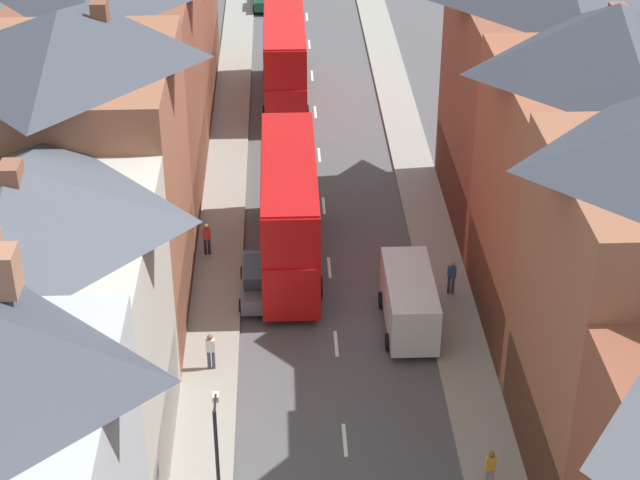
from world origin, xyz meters
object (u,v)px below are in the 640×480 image
pedestrian_mid_right (211,350)px  pedestrian_far_left (452,276)px  delivery_van (409,300)px  pedestrian_far_right (207,237)px  double_decker_bus_mid_street (284,59)px  car_near_blue (261,280)px  pedestrian_mid_left (490,468)px  street_lamp (218,465)px  double_decker_bus_lead (289,209)px

pedestrian_mid_right → pedestrian_far_left: (10.27, 5.08, 0.00)m
delivery_van → pedestrian_far_right: bearing=145.1°
double_decker_bus_mid_street → car_near_blue: bearing=-93.4°
pedestrian_mid_right → pedestrian_far_left: bearing=26.3°
pedestrian_mid_left → street_lamp: size_ratio=0.29×
car_near_blue → pedestrian_mid_left: bearing=-58.0°
double_decker_bus_lead → car_near_blue: bearing=-115.0°
car_near_blue → delivery_van: size_ratio=0.82×
double_decker_bus_mid_street → street_lamp: street_lamp is taller
pedestrian_far_left → street_lamp: (-9.49, -14.20, 2.21)m
double_decker_bus_lead → street_lamp: 17.50m
double_decker_bus_lead → car_near_blue: double_decker_bus_lead is taller
delivery_van → pedestrian_far_right: delivery_van is taller
double_decker_bus_lead → car_near_blue: size_ratio=2.52×
car_near_blue → delivery_van: delivery_van is taller
delivery_van → pedestrian_far_right: size_ratio=3.23×
double_decker_bus_lead → pedestrian_mid_right: size_ratio=6.71×
delivery_van → pedestrian_mid_left: delivery_van is taller
double_decker_bus_mid_street → street_lamp: (-2.44, -36.47, 0.43)m
double_decker_bus_lead → pedestrian_mid_left: double_decker_bus_lead is taller
pedestrian_far_right → street_lamp: (1.40, -17.98, 2.21)m
double_decker_bus_lead → pedestrian_mid_left: 16.79m
double_decker_bus_lead → pedestrian_far_left: double_decker_bus_lead is taller
double_decker_bus_mid_street → car_near_blue: size_ratio=2.52×
double_decker_bus_mid_street → double_decker_bus_lead: bearing=-90.0°
pedestrian_mid_left → street_lamp: street_lamp is taller
car_near_blue → pedestrian_mid_right: pedestrian_mid_right is taller
delivery_van → pedestrian_mid_right: 8.60m
car_near_blue → pedestrian_mid_right: size_ratio=2.66×
pedestrian_far_right → double_decker_bus_mid_street: bearing=78.3°
delivery_van → street_lamp: street_lamp is taller
car_near_blue → delivery_van: bearing=-23.3°
double_decker_bus_mid_street → pedestrian_far_right: double_decker_bus_mid_street is taller
pedestrian_mid_left → pedestrian_far_left: (0.48, 12.23, 0.00)m
street_lamp → delivery_van: bearing=58.3°
delivery_van → double_decker_bus_lead: bearing=132.1°
pedestrian_mid_left → pedestrian_mid_right: 12.13m
car_near_blue → pedestrian_far_left: bearing=-2.5°
car_near_blue → pedestrian_mid_right: bearing=-109.6°
double_decker_bus_mid_street → pedestrian_far_right: 18.97m
pedestrian_mid_left → pedestrian_far_left: same height
pedestrian_mid_left → pedestrian_far_left: 12.24m
double_decker_bus_lead → pedestrian_far_left: bearing=-23.9°
double_decker_bus_lead → delivery_van: 7.48m
car_near_blue → pedestrian_far_left: (8.34, -0.36, 0.22)m
street_lamp → pedestrian_mid_left: bearing=12.3°
double_decker_bus_lead → delivery_van: double_decker_bus_lead is taller
car_near_blue → pedestrian_far_right: bearing=126.7°
car_near_blue → street_lamp: size_ratio=0.78×
double_decker_bus_lead → pedestrian_mid_left: size_ratio=6.71×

